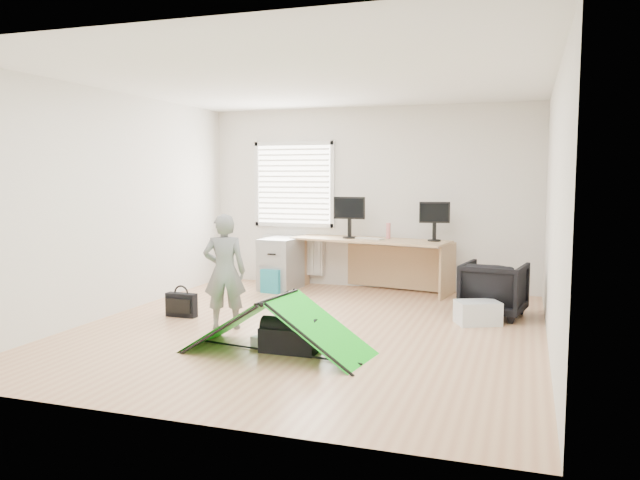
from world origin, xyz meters
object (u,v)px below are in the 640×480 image
(desk, at_px, (369,266))
(office_chair, at_px, (494,289))
(kite, at_px, (277,325))
(thermos, at_px, (388,231))
(person, at_px, (225,271))
(storage_crate, at_px, (478,313))
(monitor_left, at_px, (350,223))
(duffel_bag, at_px, (290,340))
(laptop_bag, at_px, (181,305))
(filing_cabinet, at_px, (281,264))
(monitor_right, at_px, (434,227))

(desk, xyz_separation_m, office_chair, (1.80, -1.04, -0.06))
(kite, bearing_deg, desk, 97.08)
(desk, xyz_separation_m, thermos, (0.24, 0.15, 0.50))
(person, bearing_deg, office_chair, -171.39)
(desk, relative_size, storage_crate, 4.80)
(desk, xyz_separation_m, monitor_left, (-0.31, 0.02, 0.61))
(person, relative_size, duffel_bag, 2.33)
(kite, xyz_separation_m, storage_crate, (1.73, 1.81, -0.14))
(monitor_left, height_order, laptop_bag, monitor_left)
(kite, bearing_deg, thermos, 93.22)
(filing_cabinet, relative_size, laptop_bag, 1.99)
(desk, height_order, monitor_left, monitor_left)
(monitor_left, relative_size, laptop_bag, 1.22)
(person, bearing_deg, laptop_bag, -45.26)
(laptop_bag, distance_m, duffel_bag, 2.03)
(office_chair, xyz_separation_m, person, (-2.79, -1.57, 0.31))
(monitor_left, height_order, person, person)
(office_chair, bearing_deg, storage_crate, 83.61)
(monitor_right, relative_size, laptop_bag, 1.10)
(monitor_left, distance_m, laptop_bag, 2.84)
(monitor_left, relative_size, thermos, 2.03)
(filing_cabinet, xyz_separation_m, person, (0.32, -2.43, 0.26))
(thermos, relative_size, storage_crate, 0.48)
(thermos, distance_m, storage_crate, 2.32)
(kite, distance_m, duffel_bag, 0.20)
(thermos, bearing_deg, duffel_bag, -93.74)
(person, height_order, kite, person)
(storage_crate, bearing_deg, person, -157.60)
(monitor_right, distance_m, kite, 3.56)
(filing_cabinet, relative_size, office_chair, 1.05)
(desk, distance_m, duffel_bag, 3.26)
(laptop_bag, bearing_deg, filing_cabinet, 79.41)
(duffel_bag, bearing_deg, monitor_left, 95.77)
(monitor_right, relative_size, person, 0.33)
(monitor_right, distance_m, office_chair, 1.51)
(monitor_left, xyz_separation_m, person, (-0.68, -2.64, -0.36))
(kite, bearing_deg, filing_cabinet, 119.85)
(desk, relative_size, duffel_bag, 4.15)
(laptop_bag, bearing_deg, monitor_left, 59.21)
(desk, bearing_deg, monitor_right, 10.65)
(office_chair, bearing_deg, filing_cabinet, -4.72)
(filing_cabinet, bearing_deg, laptop_bag, -97.94)
(desk, height_order, thermos, thermos)
(thermos, bearing_deg, laptop_bag, -129.48)
(thermos, relative_size, laptop_bag, 0.60)
(monitor_right, bearing_deg, office_chair, -64.83)
(storage_crate, bearing_deg, filing_cabinet, 155.71)
(filing_cabinet, height_order, monitor_left, monitor_left)
(filing_cabinet, bearing_deg, thermos, 16.53)
(filing_cabinet, xyz_separation_m, monitor_right, (2.24, 0.19, 0.60))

